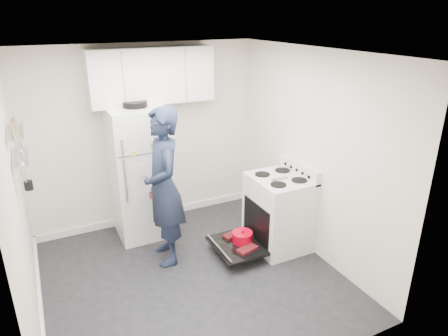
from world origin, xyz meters
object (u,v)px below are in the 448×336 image
electric_range (278,213)px  refrigerator (141,172)px  open_oven_door (239,242)px  person (164,187)px

electric_range → refrigerator: bearing=142.8°
electric_range → refrigerator: (-1.45, 1.10, 0.42)m
electric_range → open_oven_door: size_ratio=1.57×
open_oven_door → refrigerator: refrigerator is taller
refrigerator → electric_range: bearing=-37.2°
electric_range → open_oven_door: bearing=179.1°
electric_range → refrigerator: refrigerator is taller
electric_range → person: 1.50m
open_oven_door → refrigerator: bearing=129.3°
open_oven_door → person: 1.18m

